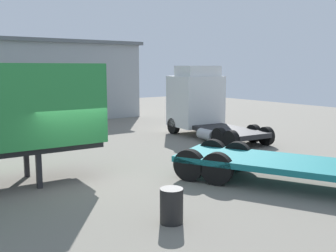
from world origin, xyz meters
The scene contains 3 objects.
ground_plane centered at (0.00, 0.00, 0.00)m, with size 60.00×60.00×0.00m, color slate.
tractor_unit_white centered at (9.53, 4.84, 1.83)m, with size 3.09×6.49×3.90m.
oil_drum centered at (0.67, -4.53, 0.44)m, with size 0.58×0.58×0.88m.
Camera 1 is at (-4.84, -12.02, 3.83)m, focal length 42.00 mm.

